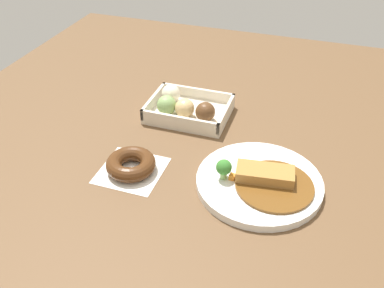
# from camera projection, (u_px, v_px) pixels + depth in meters

# --- Properties ---
(ground_plane) EXTENTS (1.60, 1.60, 0.00)m
(ground_plane) POSITION_uv_depth(u_px,v_px,m) (223.00, 161.00, 0.99)
(ground_plane) COLOR brown
(curry_plate) EXTENTS (0.27, 0.27, 0.06)m
(curry_plate) POSITION_uv_depth(u_px,v_px,m) (260.00, 181.00, 0.91)
(curry_plate) COLOR white
(curry_plate) RESTS_ON ground_plane
(donut_box) EXTENTS (0.21, 0.16, 0.06)m
(donut_box) POSITION_uv_depth(u_px,v_px,m) (185.00, 108.00, 1.13)
(donut_box) COLOR beige
(donut_box) RESTS_ON ground_plane
(chocolate_ring_donut) EXTENTS (0.14, 0.14, 0.04)m
(chocolate_ring_donut) POSITION_uv_depth(u_px,v_px,m) (131.00, 165.00, 0.95)
(chocolate_ring_donut) COLOR white
(chocolate_ring_donut) RESTS_ON ground_plane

